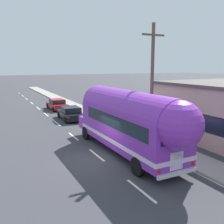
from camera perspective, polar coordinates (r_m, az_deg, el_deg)
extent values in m
plane|color=#38383D|center=(15.45, -2.46, -10.73)|extent=(300.00, 300.00, 0.00)
cube|color=silver|center=(11.94, 6.65, -17.50)|extent=(0.14, 2.40, 0.01)
cube|color=silver|center=(16.10, -3.59, -9.83)|extent=(0.14, 2.40, 0.01)
cube|color=silver|center=(20.31, -8.86, -5.59)|extent=(0.14, 2.40, 0.01)
cube|color=silver|center=(25.28, -12.60, -2.51)|extent=(0.14, 2.40, 0.01)
cube|color=silver|center=(29.96, -14.91, -0.58)|extent=(0.14, 2.40, 0.01)
cube|color=silver|center=(34.74, -16.61, 0.83)|extent=(0.14, 2.40, 0.01)
cube|color=silver|center=(39.85, -17.96, 1.96)|extent=(0.14, 2.40, 0.01)
cube|color=silver|center=(45.56, -19.11, 2.91)|extent=(0.14, 2.40, 0.01)
cube|color=silver|center=(50.20, -19.85, 3.52)|extent=(0.14, 2.40, 0.01)
cube|color=silver|center=(55.94, -20.59, 4.13)|extent=(0.14, 2.40, 0.01)
cube|color=silver|center=(27.48, -5.74, -1.26)|extent=(0.12, 80.00, 0.01)
cube|color=gray|center=(26.08, -1.91, -1.70)|extent=(2.20, 90.00, 0.15)
cylinder|color=brown|center=(17.84, 9.17, 6.06)|extent=(0.24, 0.24, 8.50)
cube|color=brown|center=(17.91, 9.51, 17.13)|extent=(1.80, 0.12, 0.12)
cube|color=purple|center=(15.80, 3.51, -3.60)|extent=(2.58, 9.31, 2.30)
cylinder|color=purple|center=(15.55, 3.55, 0.51)|extent=(2.53, 9.21, 2.45)
sphere|color=purple|center=(11.92, 14.92, -2.93)|extent=(2.40, 2.40, 2.40)
cube|color=purple|center=(20.56, -4.07, -2.21)|extent=(2.27, 1.32, 0.95)
cube|color=silver|center=(15.97, 3.48, -5.86)|extent=(2.62, 9.35, 0.24)
cube|color=black|center=(15.41, 4.10, -1.68)|extent=(2.59, 7.51, 0.76)
cube|color=black|center=(12.04, 14.84, -5.26)|extent=(2.00, 0.10, 0.84)
cube|color=silver|center=(12.42, 14.60, -10.83)|extent=(0.80, 0.07, 0.90)
cube|color=silver|center=(12.59, 14.75, -13.49)|extent=(2.34, 0.16, 0.20)
sphere|color=red|center=(11.90, 10.68, -13.21)|extent=(0.20, 0.20, 0.20)
sphere|color=red|center=(13.21, 18.03, -11.09)|extent=(0.20, 0.20, 0.20)
cube|color=black|center=(19.76, -3.43, 1.20)|extent=(2.14, 0.12, 0.96)
cube|color=silver|center=(21.21, -4.80, -2.17)|extent=(0.90, 0.11, 0.56)
cylinder|color=black|center=(19.33, -6.01, -4.83)|extent=(0.27, 1.00, 1.00)
cylinder|color=black|center=(20.25, 0.18, -4.05)|extent=(0.27, 1.00, 1.00)
cylinder|color=black|center=(13.15, 5.88, -12.36)|extent=(0.27, 1.00, 1.00)
cylinder|color=black|center=(14.48, 13.81, -10.42)|extent=(0.27, 1.00, 1.00)
cube|color=black|center=(26.64, -9.52, -0.60)|extent=(1.99, 4.44, 0.60)
cube|color=black|center=(26.42, -9.49, 0.57)|extent=(1.74, 2.09, 0.55)
cube|color=black|center=(26.42, -9.49, 0.51)|extent=(1.80, 2.13, 0.43)
cube|color=red|center=(24.30, -9.97, -1.26)|extent=(0.20, 0.04, 0.14)
cube|color=red|center=(24.78, -6.30, -0.93)|extent=(0.20, 0.04, 0.14)
cylinder|color=black|center=(27.88, -12.15, -0.61)|extent=(0.21, 0.64, 0.64)
cylinder|color=black|center=(28.34, -8.59, -0.32)|extent=(0.21, 0.64, 0.64)
cylinder|color=black|center=(25.03, -10.56, -1.82)|extent=(0.21, 0.64, 0.64)
cylinder|color=black|center=(25.54, -6.63, -1.47)|extent=(0.21, 0.64, 0.64)
cube|color=#A5191E|center=(33.18, -12.54, 1.48)|extent=(1.95, 4.41, 0.60)
cube|color=#A5191E|center=(32.97, -12.51, 2.44)|extent=(1.66, 2.05, 0.55)
cube|color=black|center=(32.98, -12.51, 2.39)|extent=(1.73, 2.09, 0.43)
cube|color=red|center=(30.86, -12.78, 1.14)|extent=(0.20, 0.05, 0.14)
cube|color=red|center=(31.32, -10.06, 1.38)|extent=(0.20, 0.05, 0.14)
cylinder|color=black|center=(34.39, -14.59, 1.37)|extent=(0.22, 0.65, 0.64)
cylinder|color=black|center=(34.84, -11.86, 1.60)|extent=(0.22, 0.65, 0.64)
cylinder|color=black|center=(31.58, -13.26, 0.63)|extent=(0.22, 0.65, 0.64)
cylinder|color=black|center=(32.07, -10.31, 0.89)|extent=(0.22, 0.65, 0.64)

